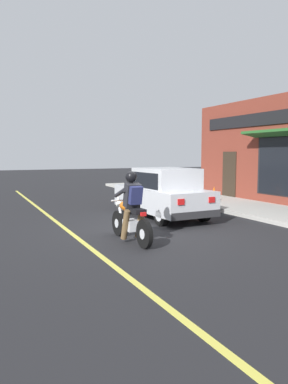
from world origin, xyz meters
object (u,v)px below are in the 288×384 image
object	(u,v)px
car_hatchback	(163,194)
fire_hydrant	(170,186)
motorcycle_with_rider	(131,213)
traffic_cone	(214,194)

from	to	relation	value
car_hatchback	fire_hydrant	xyz separation A→B (m)	(2.74, 4.48, -0.19)
motorcycle_with_rider	fire_hydrant	world-z (taller)	motorcycle_with_rider
motorcycle_with_rider	car_hatchback	size ratio (longest dim) A/B	0.53
motorcycle_with_rider	car_hatchback	distance (m)	3.34
traffic_cone	fire_hydrant	distance (m)	2.76
car_hatchback	traffic_cone	distance (m)	3.67
car_hatchback	motorcycle_with_rider	bearing A→B (deg)	-130.59
car_hatchback	traffic_cone	bearing A→B (deg)	28.78
motorcycle_with_rider	fire_hydrant	size ratio (longest dim) A/B	2.30
car_hatchback	traffic_cone	xyz separation A→B (m)	(3.21, 1.76, -0.33)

